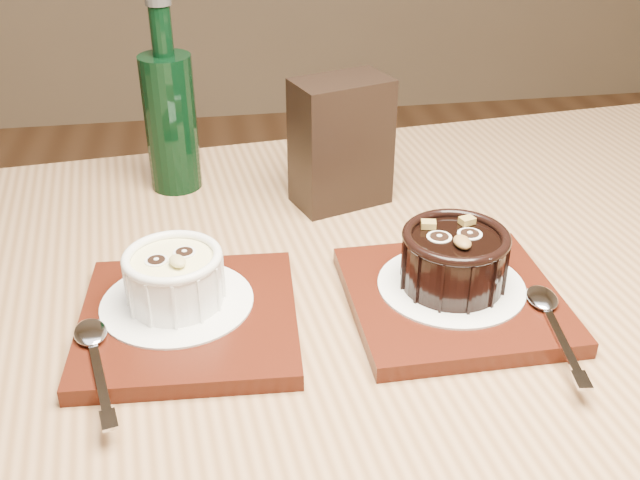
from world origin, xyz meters
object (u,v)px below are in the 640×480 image
at_px(tray_left, 189,320).
at_px(condiment_stand, 341,143).
at_px(ramekin_dark, 454,257).
at_px(green_bottle, 170,117).
at_px(ramekin_white, 174,276).
at_px(tray_right, 453,299).
at_px(table, 359,392).

height_order(tray_left, condiment_stand, condiment_stand).
distance_m(ramekin_dark, condiment_stand, 0.22).
bearing_deg(green_bottle, ramekin_white, -89.45).
distance_m(tray_left, condiment_stand, 0.28).
height_order(condiment_stand, green_bottle, green_bottle).
height_order(ramekin_dark, condiment_stand, condiment_stand).
bearing_deg(ramekin_white, ramekin_dark, -25.62).
height_order(tray_right, condiment_stand, condiment_stand).
xyz_separation_m(tray_left, ramekin_dark, (0.23, 0.00, 0.04)).
relative_size(table, ramekin_white, 15.30).
bearing_deg(ramekin_white, tray_left, -83.26).
xyz_separation_m(table, condiment_stand, (0.02, 0.21, 0.16)).
bearing_deg(condiment_stand, table, -95.26).
bearing_deg(table, green_bottle, 119.64).
relative_size(tray_left, tray_right, 1.00).
bearing_deg(tray_right, green_bottle, 130.32).
distance_m(table, tray_right, 0.13).
bearing_deg(green_bottle, condiment_stand, -20.81).
xyz_separation_m(condiment_stand, green_bottle, (-0.18, 0.07, 0.01)).
bearing_deg(ramekin_white, green_bottle, 67.89).
distance_m(tray_right, condiment_stand, 0.23).
height_order(tray_right, ramekin_dark, ramekin_dark).
xyz_separation_m(table, green_bottle, (-0.16, 0.28, 0.17)).
height_order(ramekin_white, green_bottle, green_bottle).
bearing_deg(table, condiment_stand, 84.74).
xyz_separation_m(tray_left, tray_right, (0.23, -0.00, 0.00)).
bearing_deg(condiment_stand, green_bottle, 159.19).
height_order(table, ramekin_white, ramekin_white).
height_order(ramekin_dark, green_bottle, green_bottle).
bearing_deg(tray_right, ramekin_dark, 85.76).
height_order(table, condiment_stand, condiment_stand).
xyz_separation_m(table, tray_right, (0.08, -0.00, 0.10)).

